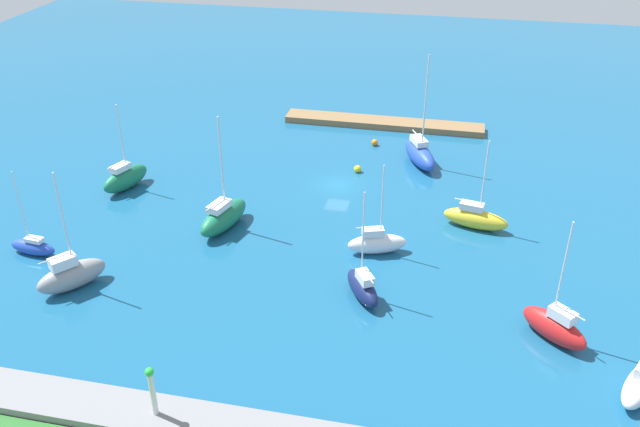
# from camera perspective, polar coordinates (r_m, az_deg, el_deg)

# --- Properties ---
(water) EXTENTS (160.00, 160.00, 0.00)m
(water) POSITION_cam_1_polar(r_m,az_deg,el_deg) (72.41, 1.51, 2.45)
(water) COLOR #19567F
(water) RESTS_ON ground
(pier_dock) EXTENTS (25.67, 3.20, 0.81)m
(pier_dock) POSITION_cam_1_polar(r_m,az_deg,el_deg) (87.90, 5.45, 7.70)
(pier_dock) COLOR olive
(pier_dock) RESTS_ON ground
(harbor_beacon) EXTENTS (0.56, 0.56, 3.73)m
(harbor_beacon) POSITION_cam_1_polar(r_m,az_deg,el_deg) (43.46, -14.16, -14.24)
(harbor_beacon) COLOR silver
(harbor_beacon) RESTS_ON breakwater
(sailboat_green_near_pier) EXTENTS (3.77, 6.21, 9.39)m
(sailboat_green_near_pier) POSITION_cam_1_polar(r_m,az_deg,el_deg) (74.04, -16.30, 2.95)
(sailboat_green_near_pier) COLOR #19724C
(sailboat_green_near_pier) RESTS_ON water
(sailboat_blue_outer_mooring) EXTENTS (4.62, 1.75, 8.27)m
(sailboat_blue_outer_mooring) POSITION_cam_1_polar(r_m,az_deg,el_deg) (65.51, -23.33, -2.61)
(sailboat_blue_outer_mooring) COLOR #2347B2
(sailboat_blue_outer_mooring) RESTS_ON water
(sailboat_red_far_north) EXTENTS (5.30, 4.94, 10.12)m
(sailboat_red_far_north) POSITION_cam_1_polar(r_m,az_deg,el_deg) (53.35, 19.41, -9.08)
(sailboat_red_far_north) COLOR red
(sailboat_red_far_north) RESTS_ON water
(sailboat_navy_off_beacon) EXTENTS (4.04, 5.10, 9.67)m
(sailboat_navy_off_beacon) POSITION_cam_1_polar(r_m,az_deg,el_deg) (54.70, 3.66, -6.27)
(sailboat_navy_off_beacon) COLOR #141E4C
(sailboat_navy_off_beacon) RESTS_ON water
(sailboat_yellow_mid_basin) EXTENTS (6.44, 2.98, 9.15)m
(sailboat_yellow_mid_basin) POSITION_cam_1_polar(r_m,az_deg,el_deg) (65.71, 13.13, -0.36)
(sailboat_yellow_mid_basin) COLOR yellow
(sailboat_yellow_mid_basin) RESTS_ON water
(sailboat_gray_lone_south) EXTENTS (5.13, 5.83, 10.65)m
(sailboat_gray_lone_south) POSITION_cam_1_polar(r_m,az_deg,el_deg) (59.31, -20.48, -4.91)
(sailboat_gray_lone_south) COLOR gray
(sailboat_gray_lone_south) RESTS_ON water
(sailboat_green_inner_mooring) EXTENTS (4.00, 7.22, 11.36)m
(sailboat_green_inner_mooring) POSITION_cam_1_polar(r_m,az_deg,el_deg) (64.41, -8.25, -0.25)
(sailboat_green_inner_mooring) COLOR #19724C
(sailboat_green_inner_mooring) RESTS_ON water
(sailboat_white_along_channel) EXTENTS (5.59, 3.21, 8.78)m
(sailboat_white_along_channel) POSITION_cam_1_polar(r_m,az_deg,el_deg) (60.43, 4.88, -2.50)
(sailboat_white_along_channel) COLOR white
(sailboat_white_along_channel) RESTS_ON water
(sailboat_blue_lone_north) EXTENTS (5.16, 7.46, 12.93)m
(sailboat_blue_lone_north) POSITION_cam_1_polar(r_m,az_deg,el_deg) (77.43, 8.53, 5.08)
(sailboat_blue_lone_north) COLOR #2347B2
(sailboat_blue_lone_north) RESTS_ON water
(mooring_buoy_yellow) EXTENTS (0.82, 0.82, 0.82)m
(mooring_buoy_yellow) POSITION_cam_1_polar(r_m,az_deg,el_deg) (75.15, 3.23, 3.83)
(mooring_buoy_yellow) COLOR yellow
(mooring_buoy_yellow) RESTS_ON water
(mooring_buoy_orange) EXTENTS (0.78, 0.78, 0.78)m
(mooring_buoy_orange) POSITION_cam_1_polar(r_m,az_deg,el_deg) (82.00, 4.69, 6.06)
(mooring_buoy_orange) COLOR orange
(mooring_buoy_orange) RESTS_ON water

